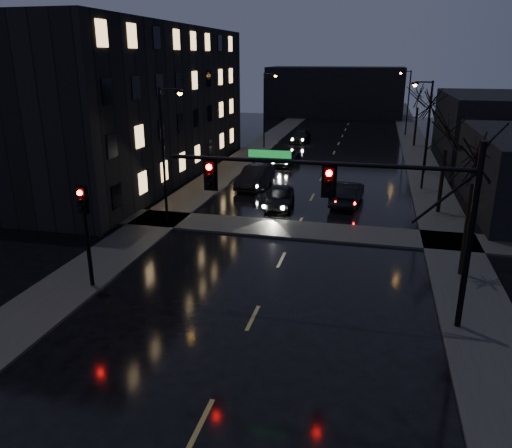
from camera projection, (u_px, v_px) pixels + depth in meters
The scene contains 21 objects.
sidewalk_left at pixel (233, 165), 46.09m from camera, with size 3.00×140.00×0.12m, color #2D2D2B.
sidewalk_right at pixel (425, 175), 42.35m from camera, with size 3.00×140.00×0.12m, color #2D2D2B.
sidewalk_cross at pixel (296, 230), 29.01m from camera, with size 40.00×3.00×0.12m, color #2D2D2B.
apartment_block at pixel (123, 103), 41.35m from camera, with size 12.00×30.00×12.00m, color black.
commercial_right_far at pixel (504, 124), 51.53m from camera, with size 12.00×18.00×6.00m, color black.
far_block at pixel (335, 92), 83.26m from camera, with size 22.00×10.00×8.00m, color black.
signal_mast at pixel (363, 196), 17.87m from camera, with size 11.11×0.41×7.00m.
signal_pole_left at pixel (85, 222), 20.96m from camera, with size 0.35×0.41×4.53m.
tree_near at pixel (479, 142), 21.05m from camera, with size 3.52×3.52×8.08m.
tree_mid_a at pixel (449, 122), 30.39m from camera, with size 3.30×3.30×7.58m.
tree_mid_b at pixel (432, 95), 41.21m from camera, with size 3.74×3.74×8.59m.
tree_far at pixel (419, 91), 54.29m from camera, with size 3.43×3.43×7.88m.
streetlight_l_near at pixel (166, 145), 28.71m from camera, with size 1.53×0.28×8.00m.
streetlight_l_far at pixel (266, 104), 53.60m from camera, with size 1.53×0.28×8.00m.
streetlight_r_mid at pixel (425, 126), 36.44m from camera, with size 1.53×0.28×8.00m.
streetlight_r_far at pixel (407, 97), 62.25m from camera, with size 1.53×0.28×8.00m.
oncoming_car_a at pixel (280, 197), 33.27m from camera, with size 1.75×4.35×1.48m, color black.
oncoming_car_b at pixel (255, 177), 38.42m from camera, with size 1.75×5.03×1.66m, color black.
oncoming_car_c at pixel (284, 158), 46.41m from camera, with size 2.12×4.59×1.28m, color black.
oncoming_car_d at pixel (300, 136), 58.75m from camera, with size 1.92×4.72×1.37m, color black.
lead_car at pixel (347, 193), 34.04m from camera, with size 1.67×4.79×1.58m, color black.
Camera 1 is at (4.11, -8.68, 9.63)m, focal length 35.00 mm.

